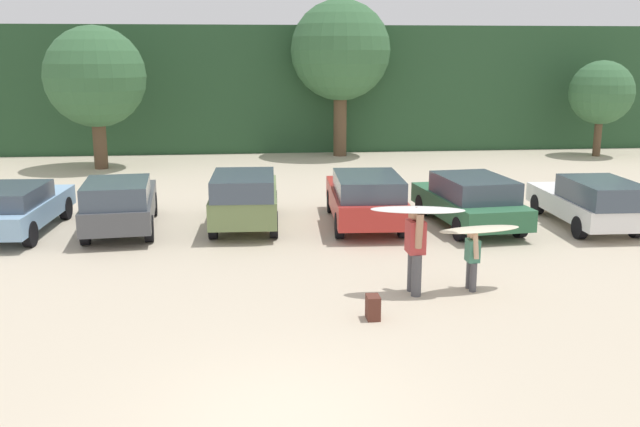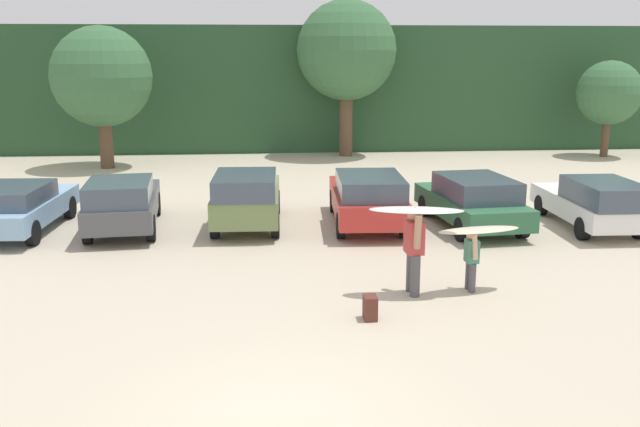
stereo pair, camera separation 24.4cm
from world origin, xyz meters
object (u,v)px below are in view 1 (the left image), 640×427
Objects in this scene: parked_car_red at (365,197)px; parked_car_white at (590,201)px; person_adult at (415,245)px; surfboard_white at (418,210)px; surfboard_cream at (480,229)px; person_child at (472,256)px; backpack_dropped at (373,307)px; parked_car_sky_blue at (16,207)px; parked_car_dark_gray at (120,203)px; parked_car_olive_green at (245,197)px; parked_car_forest_green at (470,200)px.

parked_car_red reaches higher than parked_car_white.
person_adult is 0.75m from surfboard_white.
parked_car_red reaches higher than surfboard_cream.
person_child is 2.84× the size of backpack_dropped.
parked_car_white reaches higher than person_child.
person_adult is at bearing -72.54° from surfboard_white.
surfboard_white is (9.58, -5.93, 1.03)m from parked_car_sky_blue.
parked_car_sky_blue is 0.97× the size of parked_car_red.
surfboard_white is (6.83, -5.87, 0.96)m from parked_car_dark_gray.
parked_car_white is 7.95m from surfboard_white.
parked_car_olive_green is 7.63m from backpack_dropped.
parked_car_olive_green is 9.87× the size of backpack_dropped.
parked_car_sky_blue is at bearing -21.91° from surfboard_white.
person_child is 0.69× the size of surfboard_cream.
backpack_dropped is (-2.31, -1.41, -0.50)m from person_child.
parked_car_red is at bearing -87.85° from parked_car_sky_blue.
parked_car_sky_blue is at bearing -38.19° from surfboard_cream.
parked_car_olive_green reaches higher than backpack_dropped.
person_adult reaches higher than backpack_dropped.
parked_car_dark_gray is 9.86m from person_child.
parked_car_white is 6.84m from surfboard_cream.
backpack_dropped is at bearing -146.34° from parked_car_dark_gray.
parked_car_sky_blue is at bearing -33.71° from person_adult.
parked_car_dark_gray reaches higher than parked_car_forest_green.
parked_car_forest_green reaches higher than parked_car_white.
parked_car_red is at bearing -90.61° from parked_car_olive_green.
parked_car_olive_green is 0.92× the size of parked_car_red.
person_child is (4.66, -5.82, -0.15)m from parked_car_olive_green.
parked_car_olive_green is 7.46m from person_child.
person_child is (1.28, -5.67, -0.11)m from parked_car_red.
surfboard_cream is (4.77, -5.87, 0.43)m from parked_car_olive_green.
parked_car_red is 2.62× the size of surfboard_cream.
surfboard_white is at bearing 95.38° from person_adult.
parked_car_sky_blue is 12.37m from surfboard_cream.
parked_car_sky_blue is at bearing 92.53° from parked_car_olive_green.
parked_car_dark_gray is 10.65× the size of backpack_dropped.
person_child is at bearing 135.29° from parked_car_white.
parked_car_forest_green reaches higher than person_child.
person_adult is 1.27m from person_child.
parked_car_sky_blue is 2.42× the size of surfboard_white.
parked_car_olive_green reaches higher than parked_car_dark_gray.
surfboard_cream is at bearing 155.45° from person_child.
parked_car_sky_blue is 12.44m from parked_car_forest_green.
parked_car_olive_green is 6.84m from person_adult.
surfboard_cream is at bearing -138.88° from parked_car_olive_green.
parked_car_red is 10.73× the size of backpack_dropped.
parked_car_red is at bearing 81.67° from backpack_dropped.
surfboard_white reaches higher than parked_car_olive_green.
parked_car_dark_gray is at bearing -30.83° from surfboard_white.
person_adult is 0.98× the size of surfboard_cream.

